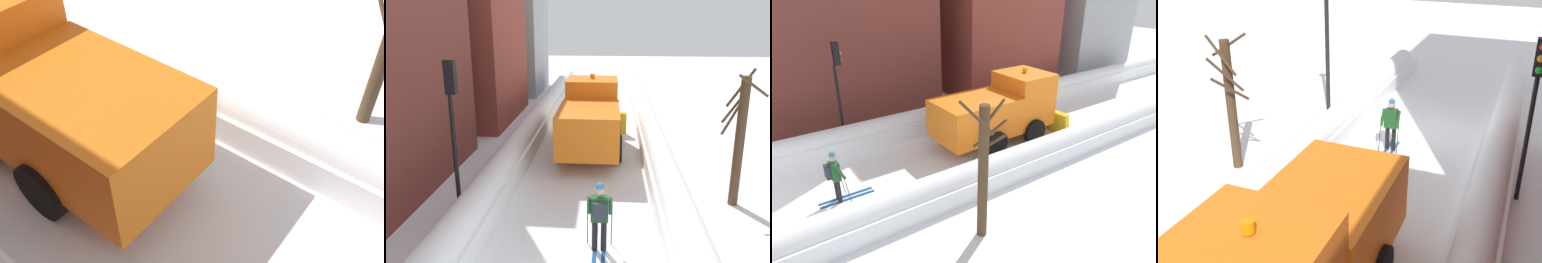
% 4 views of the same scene
% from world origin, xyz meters
% --- Properties ---
extents(ground_plane, '(80.00, 80.00, 0.00)m').
position_xyz_m(ground_plane, '(0.00, 10.00, 0.00)').
color(ground_plane, white).
extents(snowbank_right, '(1.10, 36.00, 1.10)m').
position_xyz_m(snowbank_right, '(2.73, 10.00, 0.49)').
color(snowbank_right, white).
rests_on(snowbank_right, ground).
extents(plow_truck, '(3.20, 5.98, 3.12)m').
position_xyz_m(plow_truck, '(0.07, 9.06, 1.48)').
color(plow_truck, orange).
rests_on(plow_truck, ground).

